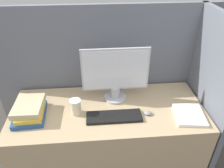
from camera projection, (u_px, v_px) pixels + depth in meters
cubicle_panel_rear at (105, 86)px, 1.99m from camera, size 1.88×0.04×1.44m
cubicle_panel_right at (203, 103)px, 1.77m from camera, size 0.04×0.69×1.44m
desk at (108, 142)px, 1.88m from camera, size 1.48×0.63×0.74m
monitor at (115, 75)px, 1.68m from camera, size 0.52×0.18×0.44m
keyboard at (114, 117)px, 1.59m from camera, size 0.40×0.13×0.02m
mouse at (148, 113)px, 1.62m from camera, size 0.06×0.05×0.03m
coffee_cup at (76, 107)px, 1.60m from camera, size 0.08×0.08×0.12m
book_stack at (30, 111)px, 1.58m from camera, size 0.24×0.29×0.11m
paper_pile at (189, 115)px, 1.60m from camera, size 0.24×0.27×0.02m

